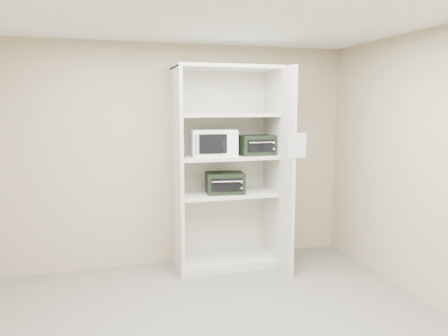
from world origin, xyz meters
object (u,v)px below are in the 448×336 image
object	(u,v)px
toaster_oven_lower	(225,183)
microwave	(214,143)
toaster_oven_upper	(256,145)
shelving_unit	(230,175)

from	to	relation	value
toaster_oven_lower	microwave	bearing A→B (deg)	167.46
toaster_oven_upper	toaster_oven_lower	bearing A→B (deg)	176.85
toaster_oven_upper	microwave	bearing A→B (deg)	171.74
microwave	toaster_oven_upper	distance (m)	0.52
microwave	shelving_unit	bearing A→B (deg)	7.59
microwave	toaster_oven_upper	world-z (taller)	microwave
microwave	toaster_oven_upper	bearing A→B (deg)	1.60
toaster_oven_upper	toaster_oven_lower	world-z (taller)	toaster_oven_upper
toaster_oven_upper	shelving_unit	bearing A→B (deg)	167.81
shelving_unit	microwave	xyz separation A→B (m)	(-0.21, -0.00, 0.40)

